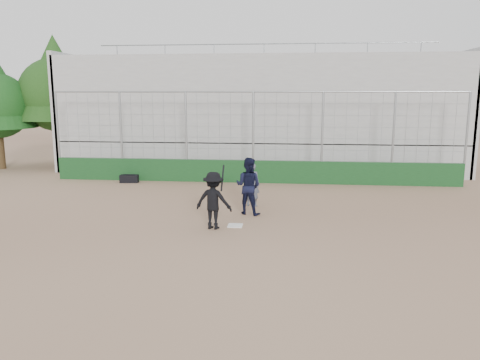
# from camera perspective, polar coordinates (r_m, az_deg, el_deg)

# --- Properties ---
(ground) EXTENTS (90.00, 90.00, 0.00)m
(ground) POSITION_cam_1_polar(r_m,az_deg,el_deg) (14.16, -0.59, -5.62)
(ground) COLOR brown
(ground) RESTS_ON ground
(home_plate) EXTENTS (0.44, 0.44, 0.02)m
(home_plate) POSITION_cam_1_polar(r_m,az_deg,el_deg) (14.16, -0.59, -5.57)
(home_plate) COLOR white
(home_plate) RESTS_ON ground
(backstop) EXTENTS (18.10, 0.25, 4.04)m
(backstop) POSITION_cam_1_polar(r_m,az_deg,el_deg) (20.79, 1.60, 2.30)
(backstop) COLOR #123A17
(backstop) RESTS_ON ground
(bleachers) EXTENTS (20.25, 6.70, 6.98)m
(bleachers) POSITION_cam_1_polar(r_m,az_deg,el_deg) (25.53, 2.48, 8.26)
(bleachers) COLOR #9B9B9B
(bleachers) RESTS_ON ground
(tree_left) EXTENTS (4.48, 4.48, 7.00)m
(tree_left) POSITION_cam_1_polar(r_m,az_deg,el_deg) (27.55, -21.56, 10.77)
(tree_left) COLOR #372614
(tree_left) RESTS_ON ground
(batter_at_plate) EXTENTS (1.19, 0.85, 1.85)m
(batter_at_plate) POSITION_cam_1_polar(r_m,az_deg,el_deg) (13.73, -3.25, -2.50)
(batter_at_plate) COLOR black
(batter_at_plate) RESTS_ON ground
(catcher_crouched) EXTENTS (1.13, 1.03, 1.26)m
(catcher_crouched) POSITION_cam_1_polar(r_m,az_deg,el_deg) (15.36, 1.00, -1.90)
(catcher_crouched) COLOR black
(catcher_crouched) RESTS_ON ground
(umpire) EXTENTS (0.62, 0.46, 1.41)m
(umpire) POSITION_cam_1_polar(r_m,az_deg,el_deg) (16.47, 1.44, -0.80)
(umpire) COLOR #4F5664
(umpire) RESTS_ON ground
(equipment_bag) EXTENTS (0.83, 0.42, 0.38)m
(equipment_bag) POSITION_cam_1_polar(r_m,az_deg,el_deg) (21.47, -13.35, 0.16)
(equipment_bag) COLOR black
(equipment_bag) RESTS_ON ground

